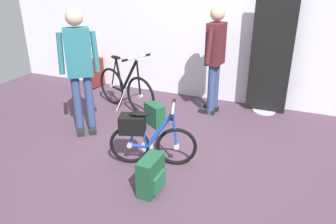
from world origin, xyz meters
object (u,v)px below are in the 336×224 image
Objects in this scene: floor_banner_stand at (270,61)px; handbag_on_floor at (155,115)px; visitor_browsing at (215,55)px; display_bike_left at (125,88)px; folding_bike_foreground at (146,136)px; backpack_on_floor at (151,175)px; visitor_near_wall at (79,65)px; rolling_suitcase at (94,72)px.

floor_banner_stand is 5.03× the size of handbag_on_floor.
visitor_browsing is 1.25m from handbag_on_floor.
visitor_browsing is at bearing 16.99° from display_bike_left.
folding_bike_foreground reaches higher than backpack_on_floor.
visitor_near_wall reaches higher than handbag_on_floor.
display_bike_left is at bearing -159.99° from floor_banner_stand.
display_bike_left is at bearing 82.34° from visitor_near_wall.
floor_banner_stand is at bearing 72.92° from backpack_on_floor.
display_bike_left is 0.79m from handbag_on_floor.
handbag_on_floor is (0.80, 0.54, -0.78)m from visitor_near_wall.
visitor_near_wall is 1.24m from handbag_on_floor.
visitor_browsing is (1.31, 0.40, 0.57)m from display_bike_left.
handbag_on_floor is (-0.62, 1.42, -0.03)m from backpack_on_floor.
backpack_on_floor is (1.29, -1.78, -0.16)m from display_bike_left.
folding_bike_foreground is at bearing -44.37° from rolling_suitcase.
visitor_near_wall is (-2.19, -1.66, 0.12)m from floor_banner_stand.
floor_banner_stand is 4.73× the size of backpack_on_floor.
rolling_suitcase is (-3.17, -0.02, -0.53)m from floor_banner_stand.
backpack_on_floor is at bearing -58.57° from folding_bike_foreground.
handbag_on_floor is at bearing -31.80° from rolling_suitcase.
visitor_near_wall is 4.57× the size of handbag_on_floor.
backpack_on_floor is at bearing -66.51° from handbag_on_floor.
display_bike_left is at bearing 151.80° from handbag_on_floor.
handbag_on_floor is (-1.39, -1.12, -0.66)m from floor_banner_stand.
floor_banner_stand is at bearing 24.95° from visitor_browsing.
folding_bike_foreground is 2.50× the size of backpack_on_floor.
folding_bike_foreground is 1.15× the size of rolling_suitcase.
folding_bike_foreground is 0.58× the size of visitor_near_wall.
visitor_browsing is at bearing -155.05° from floor_banner_stand.
visitor_near_wall is at bearing -59.31° from rolling_suitcase.
handbag_on_floor is at bearing -129.77° from visitor_browsing.
backpack_on_floor is at bearing -54.02° from display_bike_left.
folding_bike_foreground is at bearing -99.53° from visitor_browsing.
floor_banner_stand is 2.18× the size of rolling_suitcase.
visitor_near_wall is at bearing 159.52° from folding_bike_foreground.
backpack_on_floor is at bearing -90.49° from visitor_browsing.
visitor_near_wall is at bearing -137.60° from visitor_browsing.
display_bike_left is 3.24× the size of backpack_on_floor.
visitor_browsing reaches higher than rolling_suitcase.
backpack_on_floor is at bearing -46.48° from rolling_suitcase.
folding_bike_foreground is at bearing -70.52° from handbag_on_floor.
rolling_suitcase is at bearing 148.20° from handbag_on_floor.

